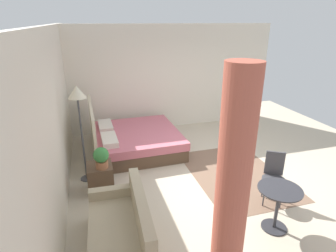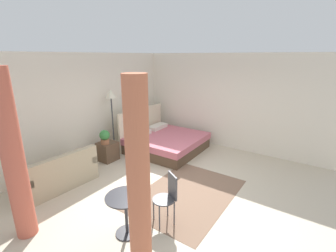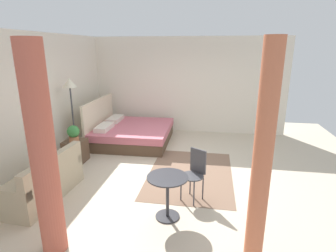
# 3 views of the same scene
# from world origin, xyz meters

# --- Properties ---
(ground_plane) EXTENTS (8.82, 8.85, 0.02)m
(ground_plane) POSITION_xyz_m (0.00, 0.00, -0.01)
(ground_plane) COLOR beige
(wall_back) EXTENTS (8.82, 0.12, 2.87)m
(wall_back) POSITION_xyz_m (0.00, 2.93, 1.43)
(wall_back) COLOR silver
(wall_back) RESTS_ON ground
(wall_right) EXTENTS (0.12, 5.85, 2.87)m
(wall_right) POSITION_xyz_m (2.91, 0.00, 1.43)
(wall_right) COLOR silver
(wall_right) RESTS_ON ground
(area_rug) EXTENTS (2.45, 1.71, 0.01)m
(area_rug) POSITION_xyz_m (-0.18, -0.38, 0.00)
(area_rug) COLOR #7F604C
(area_rug) RESTS_ON ground
(bed) EXTENTS (2.08, 2.03, 1.20)m
(bed) POSITION_xyz_m (1.54, 1.43, 0.27)
(bed) COLOR brown
(bed) RESTS_ON ground
(couch) EXTENTS (1.60, 0.84, 0.81)m
(couch) POSITION_xyz_m (-1.53, 2.09, 0.27)
(couch) COLOR tan
(couch) RESTS_ON ground
(nightstand) EXTENTS (0.47, 0.45, 0.52)m
(nightstand) POSITION_xyz_m (0.03, 2.28, 0.26)
(nightstand) COLOR brown
(nightstand) RESTS_ON ground
(potted_plant) EXTENTS (0.27, 0.27, 0.38)m
(potted_plant) POSITION_xyz_m (-0.07, 2.24, 0.72)
(potted_plant) COLOR #935B3D
(potted_plant) RESTS_ON nightstand
(floor_lamp) EXTENTS (0.33, 0.33, 1.88)m
(floor_lamp) POSITION_xyz_m (0.50, 2.54, 1.61)
(floor_lamp) COLOR #3F3F44
(floor_lamp) RESTS_ON ground
(balcony_table) EXTENTS (0.63, 0.63, 0.69)m
(balcony_table) POSITION_xyz_m (-1.74, -0.16, 0.48)
(balcony_table) COLOR #2D2D33
(balcony_table) RESTS_ON ground
(cafe_chair_near_window) EXTENTS (0.53, 0.53, 0.89)m
(cafe_chair_near_window) POSITION_xyz_m (-1.11, -0.53, 0.54)
(cafe_chair_near_window) COLOR #3F3F44
(cafe_chair_near_window) RESTS_ON ground
(curtain_left) EXTENTS (0.20, 0.20, 2.66)m
(curtain_left) POSITION_xyz_m (-2.66, -1.31, 1.33)
(curtain_left) COLOR #D1704C
(curtain_left) RESTS_ON ground
(curtain_right) EXTENTS (0.31, 0.31, 2.66)m
(curtain_right) POSITION_xyz_m (-2.66, 1.18, 1.33)
(curtain_right) COLOR #C15B47
(curtain_right) RESTS_ON ground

